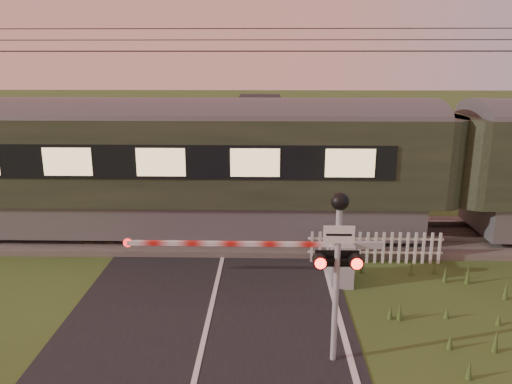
{
  "coord_description": "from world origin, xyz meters",
  "views": [
    {
      "loc": [
        1.22,
        -7.9,
        5.3
      ],
      "look_at": [
        0.96,
        3.2,
        2.32
      ],
      "focal_mm": 35.0,
      "sensor_mm": 36.0,
      "label": 1
    }
  ],
  "objects_px": {
    "train": "(450,167)",
    "boom_gate": "(330,260)",
    "crossing_signal": "(338,248)",
    "picket_fence": "(375,247)"
  },
  "relations": [
    {
      "from": "train",
      "to": "boom_gate",
      "type": "height_order",
      "value": "train"
    },
    {
      "from": "train",
      "to": "crossing_signal",
      "type": "height_order",
      "value": "train"
    },
    {
      "from": "boom_gate",
      "to": "picket_fence",
      "type": "distance_m",
      "value": 1.85
    },
    {
      "from": "train",
      "to": "crossing_signal",
      "type": "xyz_separation_m",
      "value": [
        -4.12,
        -6.4,
        -0.06
      ]
    },
    {
      "from": "boom_gate",
      "to": "crossing_signal",
      "type": "bearing_deg",
      "value": -95.4
    },
    {
      "from": "train",
      "to": "picket_fence",
      "type": "xyz_separation_m",
      "value": [
        -2.44,
        -1.89,
        -1.79
      ]
    },
    {
      "from": "boom_gate",
      "to": "picket_fence",
      "type": "xyz_separation_m",
      "value": [
        1.37,
        1.24,
        -0.16
      ]
    },
    {
      "from": "train",
      "to": "picket_fence",
      "type": "relative_size",
      "value": 11.62
    },
    {
      "from": "train",
      "to": "crossing_signal",
      "type": "distance_m",
      "value": 7.61
    },
    {
      "from": "train",
      "to": "picket_fence",
      "type": "height_order",
      "value": "train"
    }
  ]
}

